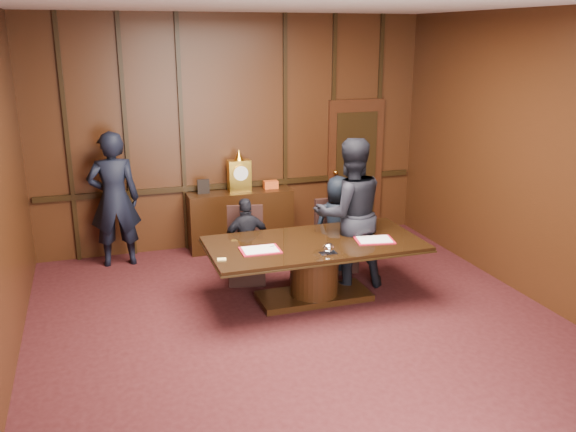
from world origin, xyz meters
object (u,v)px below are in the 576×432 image
at_px(signatory_left, 247,241).
at_px(witness_right, 350,214).
at_px(signatory_right, 338,224).
at_px(sideboard, 240,217).
at_px(witness_left, 114,199).
at_px(conference_table, 314,261).

distance_m(signatory_left, witness_right, 1.40).
bearing_deg(signatory_right, signatory_left, 8.62).
relative_size(sideboard, signatory_left, 1.38).
relative_size(sideboard, signatory_right, 1.18).
bearing_deg(witness_left, sideboard, -174.22).
height_order(sideboard, signatory_left, sideboard).
relative_size(sideboard, conference_table, 0.61).
relative_size(signatory_left, signatory_right, 0.85).
xyz_separation_m(sideboard, witness_left, (-1.85, -0.16, 0.48)).
bearing_deg(signatory_right, witness_left, -14.41).
xyz_separation_m(signatory_left, signatory_right, (1.30, 0.00, 0.10)).
xyz_separation_m(witness_left, witness_right, (2.84, -1.73, 0.01)).
relative_size(conference_table, witness_right, 1.34).
bearing_deg(witness_left, conference_table, 138.72).
xyz_separation_m(sideboard, conference_table, (0.40, -2.19, 0.02)).
bearing_deg(sideboard, signatory_left, -100.31).
bearing_deg(conference_table, signatory_left, 129.09).
distance_m(signatory_right, witness_right, 0.58).
distance_m(signatory_right, witness_left, 3.16).
relative_size(sideboard, witness_right, 0.82).
bearing_deg(witness_right, witness_left, -28.31).
xyz_separation_m(sideboard, signatory_right, (1.05, -1.39, 0.19)).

